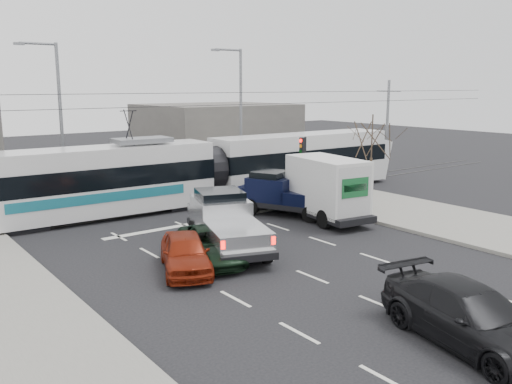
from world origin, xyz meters
TOP-DOWN VIEW (x-y plane):
  - ground at (0.00, 0.00)m, footprint 120.00×120.00m
  - sidewalk_right at (9.00, 0.00)m, footprint 6.00×60.00m
  - rails at (0.00, 10.00)m, footprint 60.00×1.60m
  - building_right at (12.00, 24.00)m, footprint 12.00×10.00m
  - bare_tree at (7.60, 2.50)m, footprint 2.40×2.40m
  - traffic_signal at (6.47, 6.50)m, footprint 0.44×0.44m
  - street_lamp_near at (7.31, 14.00)m, footprint 2.38×0.25m
  - street_lamp_far at (-4.19, 16.00)m, footprint 2.38×0.25m
  - catenary at (0.00, 10.00)m, footprint 60.00×0.20m
  - tram at (2.16, 9.68)m, footprint 26.24×3.71m
  - silver_pickup at (-2.14, 1.79)m, footprint 4.05×6.60m
  - box_truck at (4.45, 2.99)m, footprint 3.08×6.55m
  - navy_pickup at (3.52, 4.88)m, footprint 3.88×5.61m
  - green_car at (-3.48, 0.71)m, footprint 3.53×4.99m
  - red_car at (-4.91, 0.25)m, footprint 3.15×4.39m
  - dark_car at (-1.94, -9.15)m, footprint 3.21×5.67m

SIDE VIEW (x-z plane):
  - ground at x=0.00m, z-range 0.00..0.00m
  - rails at x=0.00m, z-range 0.00..0.03m
  - sidewalk_right at x=9.00m, z-range 0.00..0.15m
  - green_car at x=-3.48m, z-range 0.00..1.26m
  - red_car at x=-4.91m, z-range 0.00..1.39m
  - dark_car at x=-1.94m, z-range 0.00..1.55m
  - navy_pickup at x=3.52m, z-range -0.01..2.22m
  - silver_pickup at x=-2.14m, z-range -0.01..2.26m
  - box_truck at x=4.45m, z-range -0.02..3.13m
  - tram at x=2.16m, z-range -0.77..4.56m
  - building_right at x=12.00m, z-range 0.00..5.00m
  - traffic_signal at x=6.47m, z-range 0.94..4.54m
  - bare_tree at x=7.60m, z-range 1.29..6.29m
  - catenary at x=0.00m, z-range 0.38..7.38m
  - street_lamp_near at x=7.31m, z-range 0.61..9.61m
  - street_lamp_far at x=-4.19m, z-range 0.61..9.61m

